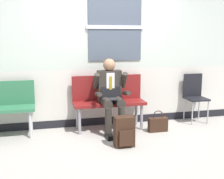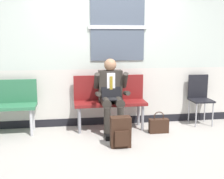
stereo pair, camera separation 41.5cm
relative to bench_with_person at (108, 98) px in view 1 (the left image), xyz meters
The scene contains 7 objects.
ground_plane 0.71m from the bench_with_person, 90.01° to the right, with size 18.00×18.00×0.00m, color #9E9991.
station_wall 0.91m from the bench_with_person, 89.59° to the left, with size 6.12×0.17×2.85m.
bench_with_person is the anchor object (origin of this frame).
person_seated 0.23m from the bench_with_person, 90.00° to the right, with size 0.57×0.70×1.25m.
backpack 0.98m from the bench_with_person, 88.09° to the right, with size 0.30×0.21×0.46m.
handbag 0.97m from the bench_with_person, 26.60° to the right, with size 0.33×0.12×0.37m.
folding_chair 1.70m from the bench_with_person, ahead, with size 0.38×0.38×0.91m.
Camera 1 is at (-1.13, -4.45, 1.64)m, focal length 46.88 mm.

